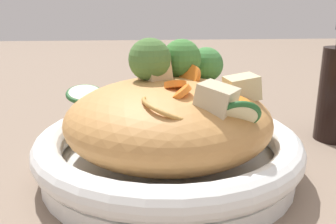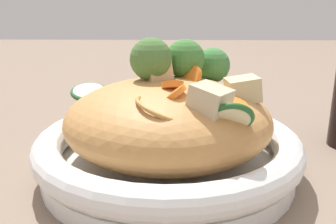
# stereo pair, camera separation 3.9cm
# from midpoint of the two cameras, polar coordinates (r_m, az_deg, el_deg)

# --- Properties ---
(ground_plane) EXTENTS (3.00, 3.00, 0.00)m
(ground_plane) POSITION_cam_midpoint_polar(r_m,az_deg,el_deg) (0.42, -2.72, -9.29)
(ground_plane) COLOR #7E6A59
(serving_bowl) EXTENTS (0.29, 0.29, 0.05)m
(serving_bowl) POSITION_cam_midpoint_polar(r_m,az_deg,el_deg) (0.41, -2.77, -6.05)
(serving_bowl) COLOR white
(serving_bowl) RESTS_ON ground_plane
(noodle_heap) EXTENTS (0.22, 0.22, 0.09)m
(noodle_heap) POSITION_cam_midpoint_polar(r_m,az_deg,el_deg) (0.40, -2.84, -1.22)
(noodle_heap) COLOR tan
(noodle_heap) RESTS_ON serving_bowl
(broccoli_florets) EXTENTS (0.12, 0.13, 0.07)m
(broccoli_florets) POSITION_cam_midpoint_polar(r_m,az_deg,el_deg) (0.42, -1.07, 7.78)
(broccoli_florets) COLOR #96BF75
(broccoli_florets) RESTS_ON serving_bowl
(carrot_coins) EXTENTS (0.14, 0.11, 0.03)m
(carrot_coins) POSITION_cam_midpoint_polar(r_m,az_deg,el_deg) (0.38, -0.41, 4.27)
(carrot_coins) COLOR orange
(carrot_coins) RESTS_ON serving_bowl
(zucchini_slices) EXTENTS (0.14, 0.19, 0.03)m
(zucchini_slices) POSITION_cam_midpoint_polar(r_m,az_deg,el_deg) (0.37, -5.85, 1.37)
(zucchini_slices) COLOR beige
(zucchini_slices) RESTS_ON serving_bowl
(chicken_chunks) EXTENTS (0.12, 0.13, 0.04)m
(chicken_chunks) POSITION_cam_midpoint_polar(r_m,az_deg,el_deg) (0.37, 2.55, 3.91)
(chicken_chunks) COLOR #C5B895
(chicken_chunks) RESTS_ON serving_bowl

